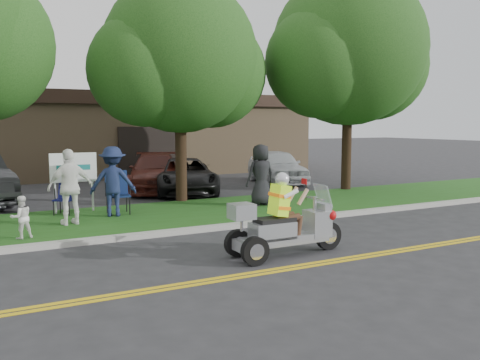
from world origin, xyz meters
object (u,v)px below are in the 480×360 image
lawn_chair_a (66,194)px  lawn_chair_b (117,189)px  trike_scooter (283,227)px  spectator_adult_right (70,187)px  parked_car_mid (185,176)px  parked_car_far_right (277,166)px  parked_car_right (156,172)px

lawn_chair_a → lawn_chair_b: lawn_chair_b is taller
trike_scooter → spectator_adult_right: bearing=125.3°
parked_car_mid → lawn_chair_a: bearing=-130.5°
lawn_chair_a → spectator_adult_right: size_ratio=0.51×
lawn_chair_b → parked_car_far_right: bearing=35.0°
parked_car_right → lawn_chair_b: bearing=-100.2°
trike_scooter → parked_car_right: 10.38m
parked_car_right → parked_car_far_right: parked_car_far_right is taller
parked_car_mid → parked_car_far_right: (4.60, 1.01, 0.09)m
parked_car_right → parked_car_far_right: 5.30m
parked_car_mid → parked_car_right: parked_car_right is taller
spectator_adult_right → lawn_chair_b: bearing=-153.0°
parked_car_far_right → parked_car_right: bearing=-168.5°
spectator_adult_right → parked_car_mid: bearing=-146.0°
lawn_chair_b → parked_car_right: bearing=65.9°
parked_car_right → trike_scooter: bearing=-75.6°
parked_car_mid → parked_car_right: bearing=136.6°
lawn_chair_b → parked_car_far_right: parked_car_far_right is taller
lawn_chair_b → parked_car_mid: (3.38, 3.51, -0.12)m
trike_scooter → lawn_chair_a: 6.85m
lawn_chair_a → parked_car_mid: (4.65, 2.99, 0.00)m
spectator_adult_right → parked_car_right: bearing=-134.9°
trike_scooter → parked_car_far_right: size_ratio=0.58×
spectator_adult_right → parked_car_far_right: 10.90m
lawn_chair_b → parked_car_far_right: 9.17m
spectator_adult_right → parked_car_far_right: spectator_adult_right is taller
trike_scooter → lawn_chair_b: (-1.78, 5.61, 0.19)m
lawn_chair_a → trike_scooter: bearing=-29.9°
lawn_chair_a → lawn_chair_b: size_ratio=0.81×
trike_scooter → parked_car_far_right: trike_scooter is taller
lawn_chair_b → lawn_chair_a: bearing=162.9°
parked_car_far_right → lawn_chair_b: bearing=-136.7°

